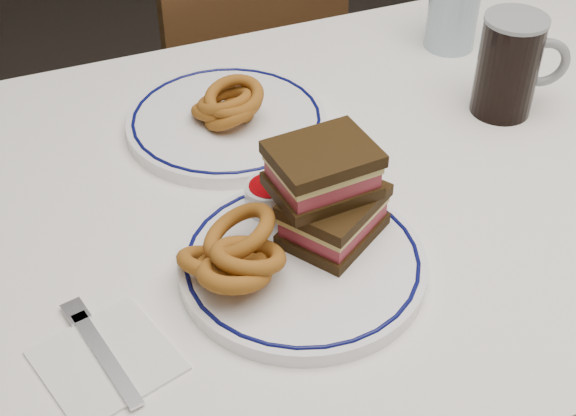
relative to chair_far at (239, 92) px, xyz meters
name	(u,v)px	position (x,y,z in m)	size (l,w,h in m)	color
dining_table	(406,217)	(0.02, -0.69, 0.18)	(1.27, 0.87, 0.75)	white
chair_far	(239,92)	(0.00, 0.00, 0.00)	(0.43, 0.43, 0.85)	#463116
main_plate	(302,263)	(-0.20, -0.84, 0.30)	(0.29, 0.29, 0.02)	white
reuben_sandwich	(328,193)	(-0.16, -0.80, 0.36)	(0.15, 0.14, 0.12)	black
onion_rings_main	(233,257)	(-0.29, -0.83, 0.33)	(0.13, 0.13, 0.11)	#70320F
ketchup_ramekin	(269,195)	(-0.21, -0.74, 0.32)	(0.06, 0.06, 0.04)	silver
beer_mug	(510,65)	(0.21, -0.63, 0.36)	(0.13, 0.09, 0.15)	black
water_glass	(453,10)	(0.23, -0.43, 0.35)	(0.08, 0.08, 0.13)	#A1BFCF
far_plate	(227,122)	(-0.19, -0.52, 0.30)	(0.29, 0.29, 0.02)	white
onion_rings_far	(229,106)	(-0.19, -0.53, 0.33)	(0.11, 0.11, 0.09)	#70320F
napkin_fork	(105,358)	(-0.45, -0.88, 0.29)	(0.16, 0.18, 0.01)	white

